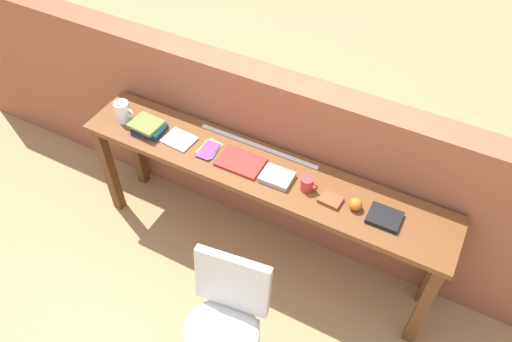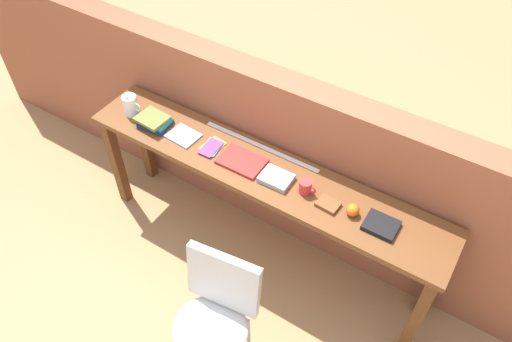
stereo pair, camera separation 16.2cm
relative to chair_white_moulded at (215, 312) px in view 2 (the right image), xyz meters
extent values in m
plane|color=tan|center=(-0.21, 0.51, -0.53)|extent=(40.00, 40.00, 0.00)
cube|color=#935138|center=(-0.21, 1.15, 0.14)|extent=(6.00, 0.20, 1.34)
cube|color=brown|center=(-0.21, 0.81, 0.33)|extent=(2.50, 0.44, 0.04)
cube|color=#5B341A|center=(-1.40, 0.65, -0.11)|extent=(0.07, 0.07, 0.84)
cube|color=#5B341A|center=(0.98, 0.65, -0.11)|extent=(0.07, 0.07, 0.84)
cube|color=#5B341A|center=(-1.40, 0.97, -0.11)|extent=(0.07, 0.07, 0.84)
cube|color=#5B341A|center=(0.98, 0.97, -0.11)|extent=(0.07, 0.07, 0.84)
ellipsoid|color=silver|center=(0.01, -0.07, -0.08)|extent=(0.49, 0.48, 0.08)
cube|color=silver|center=(-0.02, 0.12, 0.16)|extent=(0.45, 0.16, 0.40)
cylinder|color=#B2B2B7|center=(-0.18, 0.07, -0.32)|extent=(0.02, 0.02, 0.41)
cylinder|color=#B2B2B7|center=(0.15, 0.11, -0.32)|extent=(0.02, 0.02, 0.41)
cylinder|color=white|center=(-1.24, 0.78, 0.43)|extent=(0.10, 0.10, 0.15)
cone|color=white|center=(-1.24, 0.75, 0.52)|extent=(0.04, 0.03, 0.04)
torus|color=white|center=(-1.18, 0.78, 0.44)|extent=(0.07, 0.01, 0.07)
cube|color=navy|center=(-1.02, 0.77, 0.37)|extent=(0.21, 0.18, 0.03)
cube|color=#19757A|center=(-1.03, 0.77, 0.39)|extent=(0.22, 0.14, 0.02)
cube|color=olive|center=(-1.03, 0.76, 0.42)|extent=(0.21, 0.18, 0.02)
cube|color=#9E9EA3|center=(-0.79, 0.78, 0.36)|extent=(0.21, 0.18, 0.01)
cube|color=#E5334C|center=(-0.57, 0.80, 0.35)|extent=(0.13, 0.18, 0.00)
cube|color=yellow|center=(-0.58, 0.81, 0.36)|extent=(0.13, 0.17, 0.00)
cube|color=#3399D8|center=(-0.57, 0.80, 0.36)|extent=(0.12, 0.17, 0.00)
cube|color=orange|center=(-0.58, 0.79, 0.36)|extent=(0.12, 0.17, 0.00)
cube|color=purple|center=(-0.57, 0.79, 0.37)|extent=(0.10, 0.17, 0.00)
cube|color=red|center=(-0.33, 0.79, 0.36)|extent=(0.29, 0.20, 0.02)
cube|color=#9E9EA3|center=(-0.07, 0.78, 0.37)|extent=(0.20, 0.15, 0.04)
cylinder|color=red|center=(0.12, 0.79, 0.40)|extent=(0.08, 0.08, 0.09)
torus|color=red|center=(0.16, 0.79, 0.40)|extent=(0.06, 0.01, 0.06)
cube|color=brown|center=(0.29, 0.77, 0.37)|extent=(0.14, 0.11, 0.02)
sphere|color=orange|center=(0.43, 0.78, 0.39)|extent=(0.08, 0.08, 0.08)
cube|color=black|center=(0.61, 0.79, 0.37)|extent=(0.19, 0.16, 0.03)
cube|color=silver|center=(-0.31, 0.98, 0.35)|extent=(0.85, 0.03, 0.00)
camera|label=1|loc=(0.78, -1.10, 2.62)|focal=35.00mm
camera|label=2|loc=(0.92, -1.02, 2.62)|focal=35.00mm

